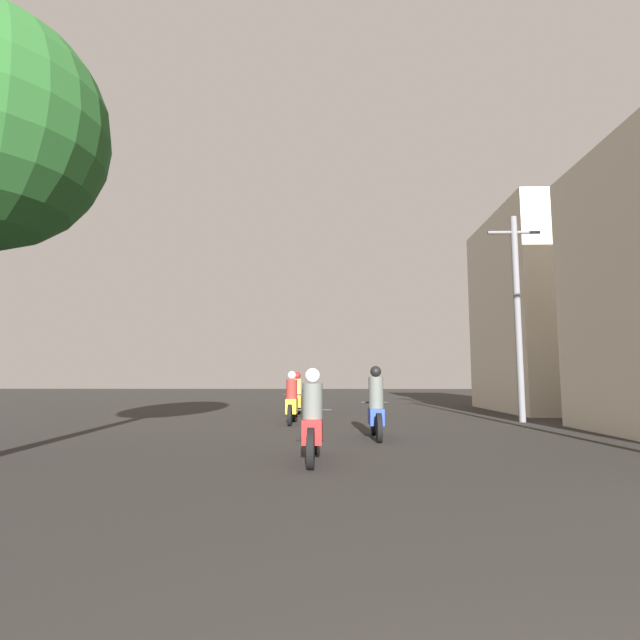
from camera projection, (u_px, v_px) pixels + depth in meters
motorcycle_red at (313, 423)px, 7.88m from camera, size 0.60×2.03×1.46m
motorcycle_blue at (376, 409)px, 10.82m from camera, size 0.60×1.98×1.56m
motorcycle_yellow at (292, 402)px, 14.31m from camera, size 0.60×1.94×1.50m
motorcycle_orange at (297, 398)px, 17.43m from camera, size 0.60×1.98×1.51m
building_right_far at (551, 312)px, 20.10m from camera, size 4.67×6.83×7.87m
utility_pole_far at (518, 312)px, 15.15m from camera, size 1.60×0.20×6.28m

